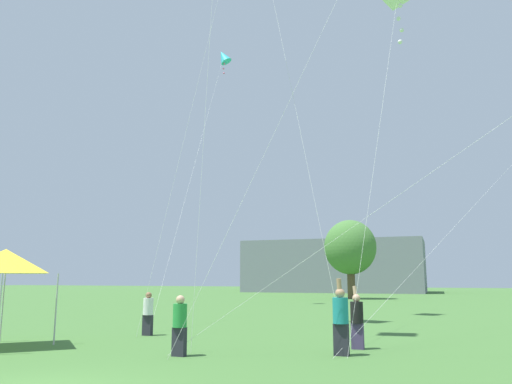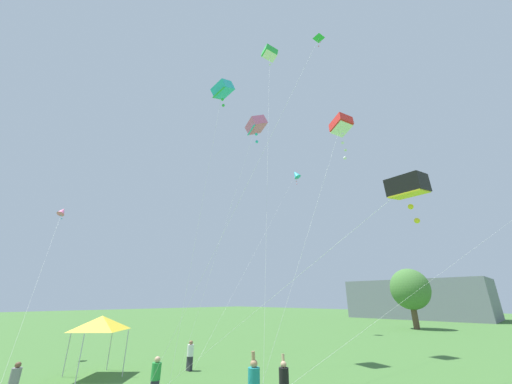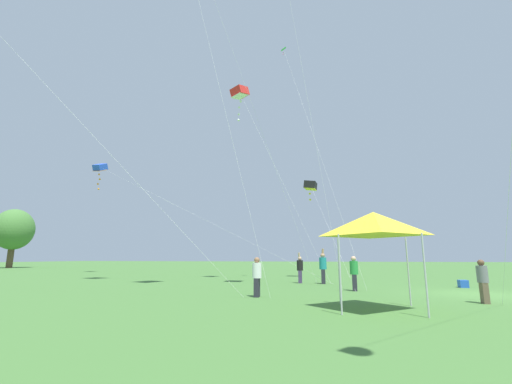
% 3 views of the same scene
% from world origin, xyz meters
% --- Properties ---
extents(distant_building, '(26.32, 13.20, 7.68)m').
position_xyz_m(distant_building, '(-7.67, 69.74, 3.84)').
color(distant_building, slate).
rests_on(distant_building, ground).
extents(tree_near_right, '(5.37, 4.83, 8.09)m').
position_xyz_m(tree_near_right, '(-1.21, 44.79, 5.23)').
color(tree_near_right, brown).
rests_on(tree_near_right, ground).
extents(festival_tent, '(2.53, 2.53, 3.04)m').
position_xyz_m(festival_tent, '(-5.65, 4.87, 2.65)').
color(festival_tent, '#B7B7BC').
rests_on(festival_tent, ground).
extents(person_teal_shirt, '(0.43, 0.43, 2.12)m').
position_xyz_m(person_teal_shirt, '(4.64, 6.87, 1.03)').
color(person_teal_shirt, '#282833').
rests_on(person_teal_shirt, ground).
extents(person_black_shirt, '(0.39, 0.39, 1.89)m').
position_xyz_m(person_black_shirt, '(4.88, 8.31, 0.91)').
color(person_black_shirt, '#473860').
rests_on(person_black_shirt, ground).
extents(person_green_shirt, '(0.39, 0.39, 1.65)m').
position_xyz_m(person_green_shirt, '(0.45, 5.26, 0.89)').
color(person_green_shirt, '#282833').
rests_on(person_green_shirt, ground).
extents(person_white_shirt, '(0.38, 0.38, 1.60)m').
position_xyz_m(person_white_shirt, '(-3.09, 9.30, 0.86)').
color(person_white_shirt, '#282833').
rests_on(person_white_shirt, ground).
extents(kite_cyan_diamond_5, '(6.39, 20.02, 21.49)m').
position_xyz_m(kite_cyan_diamond_5, '(-8.86, 29.05, 20.67)').
color(kite_cyan_diamond_5, silver).
rests_on(kite_cyan_diamond_5, ground).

